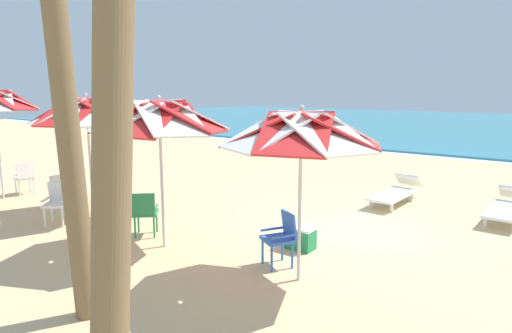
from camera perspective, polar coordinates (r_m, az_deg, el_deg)
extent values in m
plane|color=#D3B784|center=(8.70, 12.91, -8.55)|extent=(80.00, 80.00, 0.00)
cube|color=white|center=(19.02, 26.25, 0.82)|extent=(80.00, 0.70, 0.01)
cylinder|color=silver|center=(6.19, 5.81, -6.03)|extent=(0.05, 0.05, 2.07)
cube|color=red|center=(5.92, 11.33, 4.77)|extent=(1.29, 1.21, 0.50)
cube|color=white|center=(6.32, 10.03, 5.15)|extent=(1.21, 1.27, 0.50)
cube|color=red|center=(6.51, 6.69, 5.38)|extent=(1.21, 1.29, 0.50)
cube|color=white|center=(6.42, 3.03, 5.37)|extent=(1.27, 1.21, 0.50)
cube|color=red|center=(6.07, 0.82, 5.10)|extent=(1.29, 1.21, 0.50)
cube|color=white|center=(5.65, 1.53, 4.72)|extent=(1.21, 1.27, 0.50)
cube|color=red|center=(5.42, 5.20, 4.45)|extent=(1.21, 1.29, 0.50)
cube|color=white|center=(5.54, 9.47, 4.48)|extent=(1.27, 1.21, 0.50)
sphere|color=silver|center=(5.95, 6.07, 7.75)|extent=(0.08, 0.08, 0.08)
cube|color=blue|center=(6.84, 2.85, -9.64)|extent=(0.60, 0.60, 0.05)
cube|color=blue|center=(6.85, 4.40, -7.63)|extent=(0.41, 0.30, 0.40)
cube|color=blue|center=(6.63, 3.61, -9.28)|extent=(0.24, 0.36, 0.03)
cube|color=blue|center=(6.97, 2.15, -8.28)|extent=(0.24, 0.36, 0.03)
cylinder|color=blue|center=(6.70, 2.11, -12.18)|extent=(0.04, 0.04, 0.41)
cylinder|color=blue|center=(7.00, 0.88, -11.17)|extent=(0.04, 0.04, 0.41)
cylinder|color=blue|center=(6.85, 4.84, -11.71)|extent=(0.04, 0.04, 0.41)
cylinder|color=blue|center=(7.14, 3.52, -10.76)|extent=(0.04, 0.04, 0.41)
cylinder|color=silver|center=(7.64, -12.37, -2.82)|extent=(0.05, 0.05, 2.14)
cube|color=red|center=(7.23, -8.66, 6.53)|extent=(1.33, 1.24, 0.57)
cube|color=white|center=(7.67, -8.67, 6.74)|extent=(1.25, 1.29, 0.57)
cube|color=red|center=(7.98, -10.90, 6.80)|extent=(1.24, 1.33, 0.57)
cube|color=white|center=(8.01, -14.04, 6.69)|extent=(1.29, 1.25, 0.57)
cube|color=red|center=(7.74, -16.53, 6.46)|extent=(1.33, 1.24, 0.57)
cube|color=white|center=(7.31, -16.99, 6.24)|extent=(1.25, 1.29, 0.57)
cube|color=red|center=(6.96, -14.83, 6.17)|extent=(1.24, 1.33, 0.57)
cube|color=white|center=(6.93, -11.22, 6.30)|extent=(1.29, 1.25, 0.57)
sphere|color=silver|center=(7.46, -12.83, 8.93)|extent=(0.08, 0.08, 0.08)
cube|color=#2D8C4C|center=(8.48, -14.46, -5.99)|extent=(0.62, 0.62, 0.05)
cube|color=#2D8C4C|center=(8.23, -14.75, -4.87)|extent=(0.38, 0.35, 0.40)
cube|color=#2D8C4C|center=(8.49, -15.83, -5.28)|extent=(0.29, 0.32, 0.03)
cube|color=#2D8C4C|center=(8.42, -13.14, -5.28)|extent=(0.29, 0.32, 0.03)
cylinder|color=#2D8C4C|center=(8.75, -15.35, -7.14)|extent=(0.04, 0.04, 0.41)
cylinder|color=#2D8C4C|center=(8.69, -13.05, -7.15)|extent=(0.04, 0.04, 0.41)
cylinder|color=#2D8C4C|center=(8.42, -15.77, -7.84)|extent=(0.04, 0.04, 0.41)
cylinder|color=#2D8C4C|center=(8.36, -13.38, -7.86)|extent=(0.04, 0.04, 0.41)
cylinder|color=silver|center=(10.16, -21.12, -0.13)|extent=(0.05, 0.05, 2.11)
cube|color=red|center=(9.70, -18.73, 7.01)|extent=(1.35, 1.28, 0.56)
cube|color=white|center=(10.14, -18.29, 7.15)|extent=(1.28, 1.34, 0.56)
cube|color=red|center=(10.51, -19.73, 7.16)|extent=(1.28, 1.35, 0.56)
cube|color=white|center=(10.60, -22.13, 7.03)|extent=(1.34, 1.28, 0.56)
cube|color=red|center=(10.37, -24.25, 6.83)|extent=(1.35, 1.28, 0.56)
cube|color=white|center=(9.94, -24.94, 6.67)|extent=(1.28, 1.34, 0.56)
cube|color=red|center=(9.55, -23.63, 6.66)|extent=(1.28, 1.35, 0.56)
cube|color=white|center=(9.44, -20.97, 6.80)|extent=(1.34, 1.28, 0.56)
sphere|color=silver|center=(10.01, -21.71, 8.83)|extent=(0.08, 0.08, 0.08)
cube|color=white|center=(9.71, -25.03, -4.60)|extent=(0.62, 0.62, 0.05)
cube|color=white|center=(9.84, -24.70, -3.04)|extent=(0.38, 0.34, 0.40)
cube|color=white|center=(9.61, -23.97, -3.99)|extent=(0.28, 0.33, 0.03)
cube|color=white|center=(9.76, -26.17, -3.95)|extent=(0.28, 0.33, 0.03)
cylinder|color=white|center=(9.54, -24.32, -6.23)|extent=(0.04, 0.04, 0.41)
cylinder|color=white|center=(9.68, -26.28, -6.17)|extent=(0.04, 0.04, 0.41)
cylinder|color=white|center=(9.86, -23.60, -5.67)|extent=(0.04, 0.04, 0.41)
cylinder|color=white|center=(9.99, -25.50, -5.62)|extent=(0.04, 0.04, 0.41)
cube|color=white|center=(10.56, -24.09, -3.39)|extent=(0.46, 0.46, 0.05)
cube|color=white|center=(10.68, -24.76, -2.05)|extent=(0.12, 0.42, 0.40)
cube|color=white|center=(10.64, -23.23, -2.62)|extent=(0.40, 0.06, 0.03)
cube|color=white|center=(10.44, -25.05, -2.99)|extent=(0.40, 0.06, 0.03)
cylinder|color=white|center=(10.56, -22.68, -4.58)|extent=(0.04, 0.04, 0.41)
cylinder|color=white|center=(10.38, -24.29, -4.95)|extent=(0.04, 0.04, 0.41)
cylinder|color=white|center=(10.85, -23.72, -4.28)|extent=(0.04, 0.04, 0.41)
cylinder|color=white|center=(10.67, -25.30, -4.63)|extent=(0.04, 0.04, 0.41)
cube|color=white|center=(9.83, -19.58, -4.04)|extent=(0.61, 0.61, 0.05)
cube|color=white|center=(9.59, -19.68, -3.02)|extent=(0.32, 0.40, 0.40)
cube|color=white|center=(9.82, -20.79, -3.48)|extent=(0.35, 0.26, 0.03)
cube|color=white|center=(9.81, -18.45, -3.35)|extent=(0.35, 0.26, 0.03)
cylinder|color=white|center=(10.07, -20.49, -5.14)|extent=(0.04, 0.04, 0.41)
cylinder|color=white|center=(10.06, -18.48, -5.03)|extent=(0.04, 0.04, 0.41)
cylinder|color=white|center=(9.73, -20.55, -5.67)|extent=(0.04, 0.04, 0.41)
cylinder|color=white|center=(9.72, -18.47, -5.56)|extent=(0.04, 0.04, 0.41)
cube|color=red|center=(12.13, -29.81, 7.62)|extent=(1.19, 1.11, 0.52)
cube|color=white|center=(12.50, -29.17, 7.71)|extent=(1.12, 1.15, 0.52)
cube|color=red|center=(12.85, -29.91, 7.68)|extent=(1.11, 1.19, 0.52)
cube|color=white|center=(12.99, -28.45, -1.32)|extent=(0.51, 0.51, 0.05)
cube|color=white|center=(12.76, -28.30, -0.47)|extent=(0.17, 0.43, 0.40)
cube|color=white|center=(12.93, -29.34, -0.96)|extent=(0.40, 0.11, 0.03)
cube|color=white|center=(13.02, -27.64, -0.74)|extent=(0.40, 0.11, 0.03)
cylinder|color=white|center=(13.17, -29.29, -2.29)|extent=(0.04, 0.04, 0.41)
cylinder|color=white|center=(13.25, -27.82, -2.10)|extent=(0.04, 0.04, 0.41)
cylinder|color=white|center=(12.83, -28.92, -2.56)|extent=(0.04, 0.04, 0.41)
cylinder|color=white|center=(12.91, -27.41, -2.35)|extent=(0.04, 0.04, 0.41)
cube|color=white|center=(10.49, 30.24, -5.06)|extent=(0.70, 1.72, 0.06)
cube|color=white|center=(9.95, 28.15, -6.48)|extent=(0.06, 0.06, 0.22)
cube|color=white|center=(11.17, 29.37, -4.86)|extent=(0.06, 0.06, 0.22)
cube|color=white|center=(10.90, 17.66, -3.59)|extent=(0.73, 1.73, 0.06)
cube|color=white|center=(11.83, 19.64, -1.72)|extent=(0.63, 0.51, 0.36)
cube|color=white|center=(10.27, 17.60, -5.23)|extent=(0.06, 0.06, 0.22)
cube|color=white|center=(10.46, 15.00, -4.82)|extent=(0.06, 0.06, 0.22)
cube|color=white|center=(11.43, 20.02, -3.83)|extent=(0.06, 0.06, 0.22)
cube|color=white|center=(11.60, 17.64, -3.48)|extent=(0.06, 0.06, 0.22)
cylinder|color=brown|center=(5.30, -24.71, 14.03)|extent=(0.27, 0.48, 6.40)
cylinder|color=brown|center=(2.98, -18.40, 15.39)|extent=(0.26, 0.76, 6.11)
cube|color=#238C4C|center=(7.66, 5.91, -9.54)|extent=(0.48, 0.32, 0.36)
cube|color=white|center=(7.59, 5.94, -8.12)|extent=(0.50, 0.34, 0.04)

